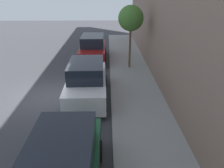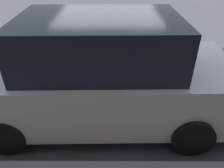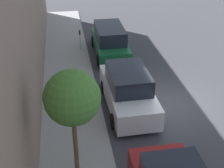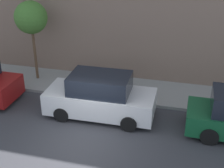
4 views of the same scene
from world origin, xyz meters
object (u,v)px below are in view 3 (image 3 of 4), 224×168
at_px(parked_suv_second, 128,90).
at_px(street_tree, 72,98).
at_px(parked_minivan_nearest, 110,41).
at_px(parking_meter_near, 80,37).

distance_m(parked_suv_second, street_tree, 5.80).
xyz_separation_m(parked_suv_second, street_tree, (2.67, 4.45, 2.60)).
distance_m(parked_minivan_nearest, parking_meter_near, 2.01).
height_order(parked_minivan_nearest, street_tree, street_tree).
bearing_deg(parked_minivan_nearest, street_tree, 75.29).
bearing_deg(street_tree, parked_minivan_nearest, -104.71).
bearing_deg(parking_meter_near, street_tree, 85.23).
bearing_deg(parking_meter_near, parked_minivan_nearest, 156.25).
distance_m(parked_minivan_nearest, street_tree, 11.32).
bearing_deg(street_tree, parking_meter_near, -94.77).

